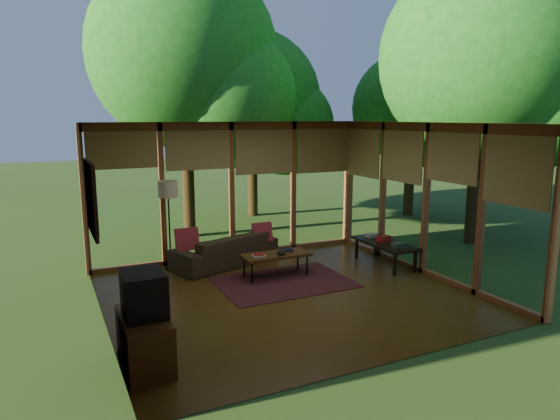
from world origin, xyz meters
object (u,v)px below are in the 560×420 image
floor_lamp (168,194)px  media_cabinet (144,340)px  coffee_table (276,256)px  sofa (225,250)px  television (144,294)px  side_console (385,244)px

floor_lamp → media_cabinet: bearing=-107.8°
floor_lamp → coffee_table: floor_lamp is taller
sofa → media_cabinet: size_ratio=2.05×
media_cabinet → coffee_table: 3.51m
sofa → media_cabinet: bearing=38.8°
sofa → coffee_table: 1.23m
media_cabinet → floor_lamp: 3.88m
sofa → television: (-2.12, -3.33, 0.55)m
sofa → media_cabinet: media_cabinet is taller
side_console → television: bearing=-157.7°
television → coffee_table: size_ratio=0.46×
side_console → coffee_table: bearing=173.5°
floor_lamp → side_console: bearing=-22.5°
side_console → sofa: bearing=154.0°
sofa → side_console: (2.73, -1.34, 0.11)m
coffee_table → side_console: size_ratio=0.86×
television → sofa: bearing=57.5°
coffee_table → side_console: side_console is taller
floor_lamp → side_console: size_ratio=1.18×
floor_lamp → coffee_table: size_ratio=1.38×
television → floor_lamp: 3.75m
coffee_table → sofa: bearing=117.1°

